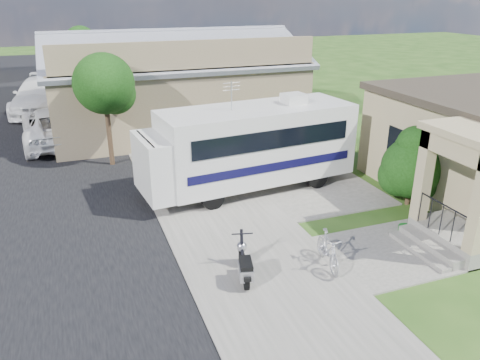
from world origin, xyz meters
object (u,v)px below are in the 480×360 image
object	(u,v)px
scooter	(244,265)
bicycle	(328,252)
motorhome	(249,145)
garden_hose	(405,230)
shrub	(413,165)
pickup_truck	(55,125)
van	(41,95)

from	to	relation	value
scooter	bicycle	xyz separation A→B (m)	(2.23, -0.20, 0.01)
motorhome	garden_hose	bearing A→B (deg)	-62.17
motorhome	shrub	distance (m)	5.55
motorhome	shrub	size ratio (longest dim) A/B	2.88
pickup_truck	van	distance (m)	7.10
garden_hose	scooter	bearing A→B (deg)	-172.64
van	garden_hose	bearing A→B (deg)	-52.93
motorhome	pickup_truck	world-z (taller)	motorhome
shrub	garden_hose	bearing A→B (deg)	-130.16
shrub	van	xyz separation A→B (m)	(-11.99, 18.54, -0.43)
motorhome	scooter	distance (m)	6.04
bicycle	pickup_truck	distance (m)	15.56
pickup_truck	garden_hose	distance (m)	16.44
scooter	bicycle	size ratio (longest dim) A/B	0.98
bicycle	garden_hose	distance (m)	3.34
motorhome	garden_hose	world-z (taller)	motorhome
motorhome	pickup_truck	size ratio (longest dim) A/B	1.28
shrub	pickup_truck	size ratio (longest dim) A/B	0.45
pickup_truck	bicycle	bearing A→B (deg)	111.35
scooter	garden_hose	world-z (taller)	scooter
shrub	van	distance (m)	22.09
shrub	scooter	bearing A→B (deg)	-160.63
scooter	van	xyz separation A→B (m)	(-5.12, 20.96, 0.51)
bicycle	van	bearing A→B (deg)	119.45
pickup_truck	garden_hose	xyz separation A→B (m)	(9.78, -13.20, -0.76)
bicycle	garden_hose	bearing A→B (deg)	25.96
bicycle	pickup_truck	world-z (taller)	pickup_truck
shrub	van	bearing A→B (deg)	122.89
shrub	pickup_truck	distance (m)	16.07
scooter	garden_hose	xyz separation A→B (m)	(5.42, 0.70, -0.37)
bicycle	motorhome	bearing A→B (deg)	100.07
scooter	van	distance (m)	21.58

